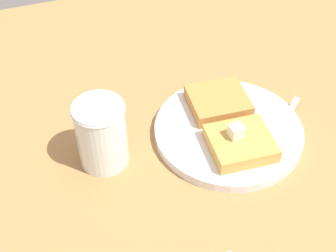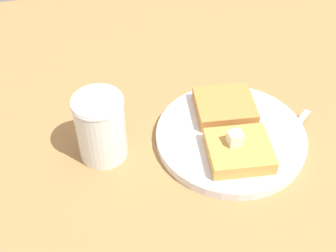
% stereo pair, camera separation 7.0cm
% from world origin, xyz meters
% --- Properties ---
extents(table_surface, '(0.92, 0.92, 0.03)m').
position_xyz_m(table_surface, '(0.00, 0.00, 0.01)').
color(table_surface, '#9E7241').
rests_on(table_surface, ground).
extents(plate, '(0.24, 0.24, 0.02)m').
position_xyz_m(plate, '(-0.05, 0.03, 0.04)').
color(plate, silver).
rests_on(plate, table_surface).
extents(toast_slice_left, '(0.09, 0.10, 0.02)m').
position_xyz_m(toast_slice_left, '(-0.10, 0.04, 0.06)').
color(toast_slice_left, gold).
rests_on(toast_slice_left, plate).
extents(toast_slice_middle, '(0.09, 0.10, 0.02)m').
position_xyz_m(toast_slice_middle, '(-0.00, 0.03, 0.06)').
color(toast_slice_middle, '#BD7D3B').
rests_on(toast_slice_middle, plate).
extents(butter_pat_primary, '(0.02, 0.02, 0.02)m').
position_xyz_m(butter_pat_primary, '(-0.09, 0.04, 0.08)').
color(butter_pat_primary, '#F5EFC8').
rests_on(butter_pat_primary, toast_slice_left).
extents(fork, '(0.12, 0.13, 0.00)m').
position_xyz_m(fork, '(-0.09, -0.04, 0.05)').
color(fork, silver).
rests_on(fork, plate).
extents(syrup_jar, '(0.08, 0.08, 0.11)m').
position_xyz_m(syrup_jar, '(-0.04, 0.23, 0.08)').
color(syrup_jar, '#381806').
rests_on(syrup_jar, table_surface).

